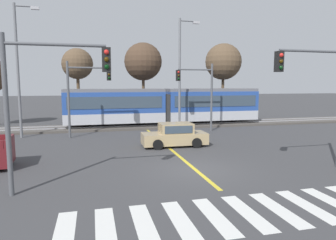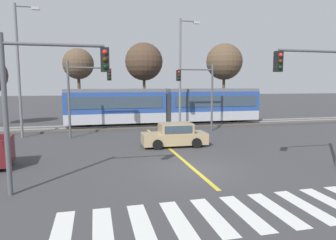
# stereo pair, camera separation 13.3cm
# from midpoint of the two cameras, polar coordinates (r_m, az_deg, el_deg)

# --- Properties ---
(ground_plane) EXTENTS (200.00, 200.00, 0.00)m
(ground_plane) POSITION_cam_midpoint_polar(r_m,az_deg,el_deg) (14.39, 5.06, -9.48)
(ground_plane) COLOR #3D3D3F
(track_bed) EXTENTS (120.00, 4.00, 0.18)m
(track_bed) POSITION_cam_midpoint_polar(r_m,az_deg,el_deg) (28.51, -4.80, -1.14)
(track_bed) COLOR #4C4742
(track_bed) RESTS_ON ground
(rail_near) EXTENTS (120.00, 0.08, 0.10)m
(rail_near) POSITION_cam_midpoint_polar(r_m,az_deg,el_deg) (27.79, -4.56, -1.05)
(rail_near) COLOR #939399
(rail_near) RESTS_ON track_bed
(rail_far) EXTENTS (120.00, 0.08, 0.10)m
(rail_far) POSITION_cam_midpoint_polar(r_m,az_deg,el_deg) (29.20, -5.03, -0.68)
(rail_far) COLOR #939399
(rail_far) RESTS_ON track_bed
(light_rail_tram) EXTENTS (18.50, 2.64, 3.43)m
(light_rail_tram) POSITION_cam_midpoint_polar(r_m,az_deg,el_deg) (28.71, -0.72, 2.87)
(light_rail_tram) COLOR #B7BAC1
(light_rail_tram) RESTS_ON track_bed
(crosswalk_stripe_0) EXTENTS (0.57, 2.80, 0.01)m
(crosswalk_stripe_0) POSITION_cam_midpoint_polar(r_m,az_deg,el_deg) (9.17, -19.58, -19.65)
(crosswalk_stripe_0) COLOR silver
(crosswalk_stripe_0) RESTS_ON ground
(crosswalk_stripe_1) EXTENTS (0.57, 2.80, 0.01)m
(crosswalk_stripe_1) POSITION_cam_midpoint_polar(r_m,az_deg,el_deg) (9.12, -12.27, -19.55)
(crosswalk_stripe_1) COLOR silver
(crosswalk_stripe_1) RESTS_ON ground
(crosswalk_stripe_2) EXTENTS (0.57, 2.80, 0.01)m
(crosswalk_stripe_2) POSITION_cam_midpoint_polar(r_m,az_deg,el_deg) (9.21, -5.01, -19.15)
(crosswalk_stripe_2) COLOR silver
(crosswalk_stripe_2) RESTS_ON ground
(crosswalk_stripe_3) EXTENTS (0.57, 2.80, 0.01)m
(crosswalk_stripe_3) POSITION_cam_midpoint_polar(r_m,az_deg,el_deg) (9.42, 1.98, -18.50)
(crosswalk_stripe_3) COLOR silver
(crosswalk_stripe_3) RESTS_ON ground
(crosswalk_stripe_4) EXTENTS (0.57, 2.80, 0.01)m
(crosswalk_stripe_4) POSITION_cam_midpoint_polar(r_m,az_deg,el_deg) (9.75, 8.51, -17.65)
(crosswalk_stripe_4) COLOR silver
(crosswalk_stripe_4) RESTS_ON ground
(crosswalk_stripe_5) EXTENTS (0.57, 2.80, 0.01)m
(crosswalk_stripe_5) POSITION_cam_midpoint_polar(r_m,az_deg,el_deg) (10.19, 14.49, -16.68)
(crosswalk_stripe_5) COLOR silver
(crosswalk_stripe_5) RESTS_ON ground
(crosswalk_stripe_6) EXTENTS (0.57, 2.80, 0.01)m
(crosswalk_stripe_6) POSITION_cam_midpoint_polar(r_m,az_deg,el_deg) (10.73, 19.86, -15.65)
(crosswalk_stripe_6) COLOR silver
(crosswalk_stripe_6) RESTS_ON ground
(crosswalk_stripe_7) EXTENTS (0.57, 2.80, 0.01)m
(crosswalk_stripe_7) POSITION_cam_midpoint_polar(r_m,az_deg,el_deg) (11.35, 24.63, -14.61)
(crosswalk_stripe_7) COLOR silver
(crosswalk_stripe_7) RESTS_ON ground
(crosswalk_stripe_8) EXTENTS (0.57, 2.80, 0.01)m
(crosswalk_stripe_8) POSITION_cam_midpoint_polar(r_m,az_deg,el_deg) (12.04, 28.85, -13.60)
(crosswalk_stripe_8) COLOR silver
(crosswalk_stripe_8) RESTS_ON ground
(lane_centre_line) EXTENTS (0.20, 15.70, 0.01)m
(lane_centre_line) POSITION_cam_midpoint_polar(r_m,az_deg,el_deg) (19.02, 0.09, -5.40)
(lane_centre_line) COLOR gold
(lane_centre_line) RESTS_ON ground
(sedan_crossing) EXTENTS (4.24, 2.00, 1.52)m
(sedan_crossing) POSITION_cam_midpoint_polar(r_m,az_deg,el_deg) (19.58, 1.06, -2.97)
(sedan_crossing) COLOR tan
(sedan_crossing) RESTS_ON ground
(traffic_light_far_left) EXTENTS (3.25, 0.38, 5.73)m
(traffic_light_far_left) POSITION_cam_midpoint_polar(r_m,az_deg,el_deg) (23.47, -15.97, 5.88)
(traffic_light_far_left) COLOR #515459
(traffic_light_far_left) RESTS_ON ground
(traffic_light_near_left) EXTENTS (3.75, 0.38, 5.80)m
(traffic_light_near_left) POSITION_cam_midpoint_polar(r_m,az_deg,el_deg) (11.72, -22.80, 5.53)
(traffic_light_near_left) COLOR #515459
(traffic_light_near_left) RESTS_ON ground
(traffic_light_far_right) EXTENTS (3.25, 0.38, 5.77)m
(traffic_light_far_right) POSITION_cam_midpoint_polar(r_m,az_deg,el_deg) (25.58, 5.90, 6.17)
(traffic_light_far_right) COLOR #515459
(traffic_light_far_right) RESTS_ON ground
(traffic_light_near_right) EXTENTS (3.75, 0.38, 6.01)m
(traffic_light_near_right) POSITION_cam_midpoint_polar(r_m,az_deg,el_deg) (15.62, 26.84, 5.80)
(traffic_light_near_right) COLOR #515459
(traffic_light_near_right) RESTS_ON ground
(street_lamp_west) EXTENTS (1.78, 0.28, 9.87)m
(street_lamp_west) POSITION_cam_midpoint_polar(r_m,az_deg,el_deg) (25.04, -26.60, 9.43)
(street_lamp_west) COLOR slate
(street_lamp_west) RESTS_ON ground
(street_lamp_centre) EXTENTS (1.85, 0.28, 9.61)m
(street_lamp_centre) POSITION_cam_midpoint_polar(r_m,az_deg,el_deg) (26.33, 2.38, 9.70)
(street_lamp_centre) COLOR slate
(street_lamp_centre) RESTS_ON ground
(bare_tree_west) EXTENTS (3.19, 3.19, 7.74)m
(bare_tree_west) POSITION_cam_midpoint_polar(r_m,az_deg,el_deg) (32.97, -16.99, 10.11)
(bare_tree_west) COLOR brown
(bare_tree_west) RESTS_ON ground
(bare_tree_east) EXTENTS (4.22, 4.22, 8.66)m
(bare_tree_east) POSITION_cam_midpoint_polar(r_m,az_deg,el_deg) (34.31, -4.88, 10.97)
(bare_tree_east) COLOR brown
(bare_tree_east) RESTS_ON ground
(bare_tree_far_east) EXTENTS (4.16, 4.16, 8.69)m
(bare_tree_far_east) POSITION_cam_midpoint_polar(r_m,az_deg,el_deg) (35.73, 10.39, 10.82)
(bare_tree_far_east) COLOR brown
(bare_tree_far_east) RESTS_ON ground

